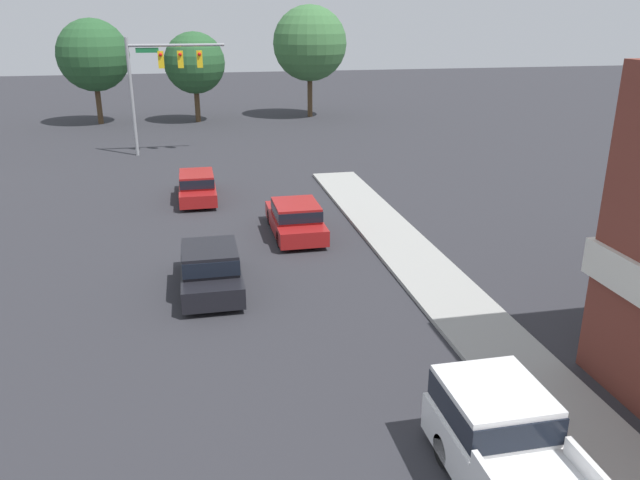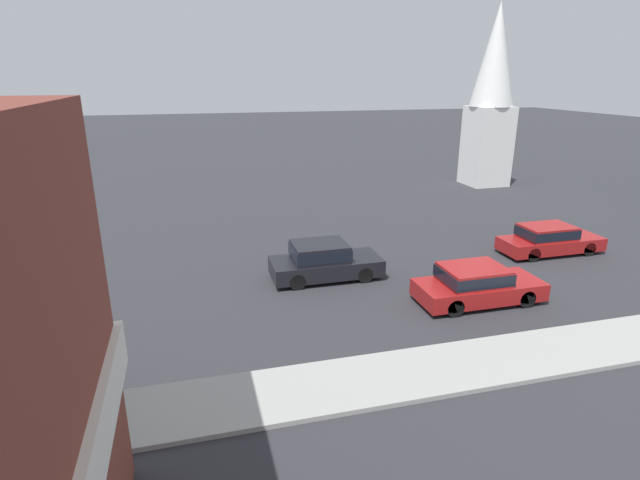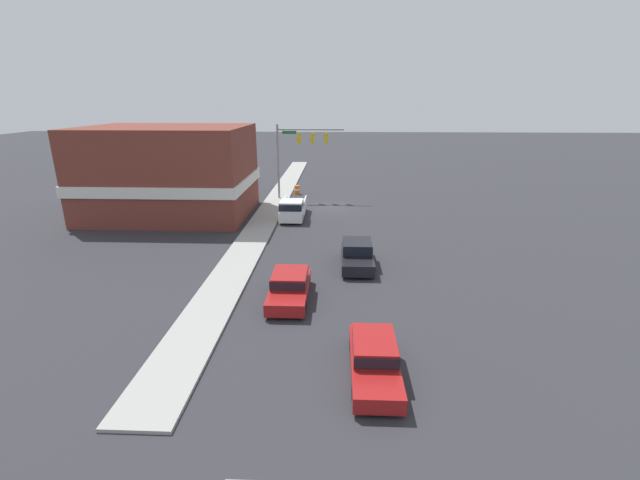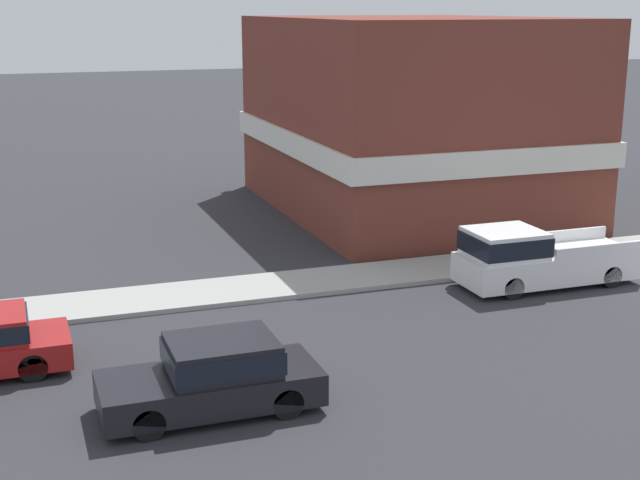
{
  "view_description": "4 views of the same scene",
  "coord_description": "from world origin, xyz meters",
  "px_view_note": "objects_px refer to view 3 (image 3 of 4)",
  "views": [
    {
      "loc": [
        -2.2,
        -4.16,
        8.7
      ],
      "look_at": [
        0.94,
        10.89,
        3.14
      ],
      "focal_mm": 35.0,
      "sensor_mm": 36.0,
      "label": 1
    },
    {
      "loc": [
        16.81,
        10.24,
        8.1
      ],
      "look_at": [
        -1.46,
        15.11,
        1.83
      ],
      "focal_mm": 28.0,
      "sensor_mm": 36.0,
      "label": 2
    },
    {
      "loc": [
        -0.6,
        40.55,
        9.99
      ],
      "look_at": [
        0.46,
        15.64,
        1.75
      ],
      "focal_mm": 24.0,
      "sensor_mm": 36.0,
      "label": 3
    },
    {
      "loc": [
        -18.75,
        19.05,
        8.22
      ],
      "look_at": [
        0.55,
        12.18,
        2.82
      ],
      "focal_mm": 50.0,
      "sensor_mm": 36.0,
      "label": 4
    }
  ],
  "objects_px": {
    "construction_barrel": "(297,190)",
    "car_second_ahead": "(374,356)",
    "car_oncoming": "(290,285)",
    "pickup_truck_parked": "(293,209)",
    "car_lead": "(357,253)"
  },
  "relations": [
    {
      "from": "car_second_ahead",
      "to": "pickup_truck_parked",
      "type": "relative_size",
      "value": 0.89
    },
    {
      "from": "car_lead",
      "to": "car_second_ahead",
      "type": "distance_m",
      "value": 11.15
    },
    {
      "from": "car_oncoming",
      "to": "construction_barrel",
      "type": "xyz_separation_m",
      "value": [
        2.05,
        -25.96,
        -0.26
      ]
    },
    {
      "from": "car_lead",
      "to": "car_oncoming",
      "type": "bearing_deg",
      "value": 52.83
    },
    {
      "from": "car_oncoming",
      "to": "pickup_truck_parked",
      "type": "relative_size",
      "value": 0.86
    },
    {
      "from": "car_lead",
      "to": "pickup_truck_parked",
      "type": "distance_m",
      "value": 12.09
    },
    {
      "from": "pickup_truck_parked",
      "to": "construction_barrel",
      "type": "height_order",
      "value": "pickup_truck_parked"
    },
    {
      "from": "car_oncoming",
      "to": "construction_barrel",
      "type": "relative_size",
      "value": 4.88
    },
    {
      "from": "car_lead",
      "to": "car_oncoming",
      "type": "height_order",
      "value": "car_lead"
    },
    {
      "from": "car_second_ahead",
      "to": "construction_barrel",
      "type": "bearing_deg",
      "value": -79.53
    },
    {
      "from": "pickup_truck_parked",
      "to": "construction_barrel",
      "type": "bearing_deg",
      "value": -86.68
    },
    {
      "from": "construction_barrel",
      "to": "car_second_ahead",
      "type": "bearing_deg",
      "value": 100.47
    },
    {
      "from": "car_oncoming",
      "to": "construction_barrel",
      "type": "distance_m",
      "value": 26.05
    },
    {
      "from": "pickup_truck_parked",
      "to": "car_oncoming",
      "type": "bearing_deg",
      "value": 95.29
    },
    {
      "from": "construction_barrel",
      "to": "pickup_truck_parked",
      "type": "bearing_deg",
      "value": 93.32
    }
  ]
}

